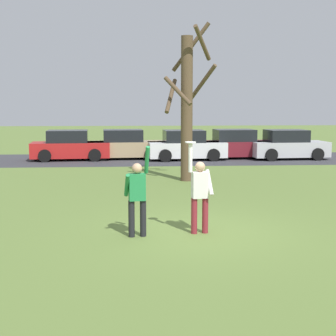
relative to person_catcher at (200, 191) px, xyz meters
name	(u,v)px	position (x,y,z in m)	size (l,w,h in m)	color
ground_plane	(197,232)	(-0.04, 0.09, -0.98)	(120.00, 120.00, 0.00)	olive
person_catcher	(200,191)	(0.00, 0.00, 0.00)	(0.56, 0.49, 2.08)	maroon
person_defender	(137,193)	(-1.42, -0.19, 0.00)	(0.58, 0.49, 2.04)	black
frisbee_disc	(191,142)	(-0.22, -0.03, 1.11)	(0.24, 0.24, 0.02)	white
parked_car_red	(70,146)	(-4.82, 15.81, -0.25)	(4.20, 2.23, 1.59)	red
parked_car_tan	(125,145)	(-1.90, 16.20, -0.25)	(4.20, 2.23, 1.59)	tan
parked_car_white	(186,146)	(1.36, 15.47, -0.25)	(4.20, 2.23, 1.59)	white
parked_car_maroon	(236,145)	(4.20, 16.04, -0.25)	(4.20, 2.23, 1.59)	maroon
parked_car_silver	(288,146)	(6.92, 15.44, -0.25)	(4.20, 2.23, 1.59)	#BCBCC1
parking_strip	(182,159)	(1.17, 15.83, -0.98)	(21.08, 6.40, 0.01)	#38383D
bare_tree_tall	(187,103)	(0.59, 8.06, 2.02)	(2.07, 2.11, 6.10)	brown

